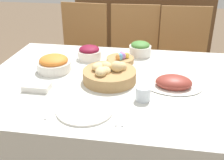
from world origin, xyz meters
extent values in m
cube|color=silver|center=(0.00, 0.00, 0.38)|extent=(1.55, 1.10, 0.75)
cylinder|color=olive|center=(-0.16, 0.60, 0.22)|extent=(0.03, 0.03, 0.44)
cylinder|color=olive|center=(0.23, 0.63, 0.22)|extent=(0.03, 0.03, 0.44)
cylinder|color=olive|center=(-0.18, 0.99, 0.22)|extent=(0.03, 0.03, 0.44)
cylinder|color=olive|center=(0.20, 1.01, 0.22)|extent=(0.03, 0.03, 0.44)
cube|color=olive|center=(0.02, 0.81, 0.45)|extent=(0.45, 0.45, 0.02)
cube|color=olive|center=(0.01, 1.01, 0.72)|extent=(0.42, 0.04, 0.53)
cylinder|color=olive|center=(-0.67, 0.63, 0.22)|extent=(0.03, 0.03, 0.44)
cylinder|color=olive|center=(-0.28, 0.60, 0.22)|extent=(0.03, 0.03, 0.44)
cylinder|color=olive|center=(-0.64, 1.02, 0.22)|extent=(0.03, 0.03, 0.44)
cylinder|color=olive|center=(-0.25, 0.99, 0.22)|extent=(0.03, 0.03, 0.44)
cube|color=olive|center=(-0.46, 0.81, 0.45)|extent=(0.45, 0.45, 0.02)
cube|color=olive|center=(-0.45, 1.01, 0.72)|extent=(0.42, 0.05, 0.53)
cylinder|color=olive|center=(0.27, 0.60, 0.22)|extent=(0.03, 0.03, 0.44)
cylinder|color=olive|center=(0.66, 0.63, 0.22)|extent=(0.03, 0.03, 0.44)
cylinder|color=olive|center=(0.25, 0.99, 0.22)|extent=(0.03, 0.03, 0.44)
cylinder|color=olive|center=(0.63, 1.01, 0.22)|extent=(0.03, 0.03, 0.44)
cube|color=olive|center=(0.45, 0.81, 0.45)|extent=(0.45, 0.45, 0.02)
cube|color=olive|center=(0.44, 1.01, 0.72)|extent=(0.42, 0.05, 0.53)
cube|color=brown|center=(0.05, 1.83, 0.48)|extent=(1.50, 0.44, 0.96)
cylinder|color=#AD8451|center=(-0.04, -0.02, 0.79)|extent=(0.30, 0.30, 0.07)
ellipsoid|color=#E0C184|center=(-0.06, -0.01, 0.84)|extent=(0.09, 0.09, 0.06)
ellipsoid|color=#E0C184|center=(-0.06, -0.01, 0.83)|extent=(0.07, 0.07, 0.05)
ellipsoid|color=#E0C184|center=(-0.08, -0.08, 0.84)|extent=(0.07, 0.09, 0.05)
ellipsoid|color=#E0C184|center=(0.00, -0.01, 0.84)|extent=(0.08, 0.08, 0.06)
ellipsoid|color=#E0C184|center=(0.02, 0.01, 0.83)|extent=(0.08, 0.08, 0.06)
ellipsoid|color=#E0C184|center=(-0.10, -0.02, 0.84)|extent=(0.09, 0.10, 0.04)
ellipsoid|color=#E0C184|center=(-0.06, -0.04, 0.82)|extent=(0.08, 0.10, 0.05)
cylinder|color=#AD8451|center=(-0.02, 0.27, 0.77)|extent=(0.18, 0.18, 0.03)
ellipsoid|color=#60B2E0|center=(-0.02, 0.23, 0.81)|extent=(0.04, 0.04, 0.05)
ellipsoid|color=#F4D151|center=(0.02, 0.27, 0.80)|extent=(0.03, 0.03, 0.04)
ellipsoid|color=#F29E4C|center=(-0.03, 0.22, 0.81)|extent=(0.04, 0.04, 0.05)
ellipsoid|color=#F4D151|center=(-0.02, 0.24, 0.80)|extent=(0.04, 0.04, 0.05)
ellipsoid|color=#B27AD1|center=(-0.01, 0.27, 0.81)|extent=(0.04, 0.04, 0.05)
ellipsoid|color=#B27AD1|center=(0.00, 0.25, 0.81)|extent=(0.04, 0.04, 0.05)
ellipsoid|color=pink|center=(-0.01, 0.26, 0.80)|extent=(0.04, 0.04, 0.05)
ellipsoid|color=#F29E4C|center=(-0.02, 0.24, 0.80)|extent=(0.04, 0.04, 0.05)
ellipsoid|color=silver|center=(0.31, -0.04, 0.76)|extent=(0.30, 0.21, 0.01)
ellipsoid|color=maroon|center=(0.31, -0.04, 0.78)|extent=(0.20, 0.15, 0.07)
cylinder|color=silver|center=(-0.23, 0.30, 0.78)|extent=(0.16, 0.16, 0.06)
ellipsoid|color=maroon|center=(-0.23, 0.30, 0.82)|extent=(0.14, 0.14, 0.05)
cylinder|color=silver|center=(-0.40, 0.07, 0.78)|extent=(0.20, 0.20, 0.06)
ellipsoid|color=orange|center=(-0.40, 0.07, 0.82)|extent=(0.17, 0.17, 0.06)
cylinder|color=silver|center=(0.10, 0.42, 0.79)|extent=(0.15, 0.15, 0.07)
ellipsoid|color=#478438|center=(0.10, 0.42, 0.83)|extent=(0.13, 0.13, 0.05)
cylinder|color=silver|center=(-0.10, -0.35, 0.76)|extent=(0.27, 0.27, 0.01)
cube|color=silver|center=(-0.26, -0.35, 0.76)|extent=(0.01, 0.20, 0.00)
cube|color=silver|center=(0.06, -0.35, 0.76)|extent=(0.01, 0.20, 0.00)
cube|color=silver|center=(0.09, -0.35, 0.76)|extent=(0.01, 0.20, 0.00)
cylinder|color=silver|center=(0.16, -0.20, 0.79)|extent=(0.08, 0.08, 0.07)
cube|color=silver|center=(-0.40, -0.18, 0.77)|extent=(0.14, 0.09, 0.03)
camera|label=1|loc=(0.20, -1.42, 1.45)|focal=45.00mm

